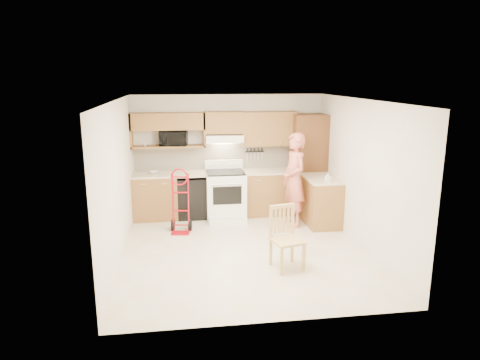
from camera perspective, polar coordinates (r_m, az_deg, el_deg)
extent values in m
cube|color=beige|center=(7.49, 0.53, -9.18)|extent=(4.00, 4.50, 0.02)
cube|color=white|center=(6.92, 0.58, 10.46)|extent=(4.00, 4.50, 0.02)
cube|color=silver|center=(9.29, -1.50, 3.39)|extent=(4.00, 0.02, 2.50)
cube|color=silver|center=(4.96, 4.41, -5.65)|extent=(4.00, 0.02, 2.50)
cube|color=silver|center=(7.09, -15.72, -0.27)|extent=(0.02, 4.50, 2.50)
cube|color=silver|center=(7.65, 15.62, 0.71)|extent=(0.02, 4.50, 2.50)
cube|color=beige|center=(9.28, -1.48, 3.06)|extent=(3.92, 0.03, 0.55)
cube|color=olive|center=(9.13, -10.96, -2.19)|extent=(0.90, 0.60, 0.90)
cube|color=black|center=(9.12, -6.25, -2.19)|extent=(0.60, 0.60, 0.85)
cube|color=olive|center=(9.30, 3.84, -1.68)|extent=(1.14, 0.60, 0.90)
cube|color=beige|center=(9.00, -9.19, 0.75)|extent=(1.50, 0.63, 0.04)
cube|color=beige|center=(9.19, 3.89, 1.15)|extent=(1.14, 0.63, 0.04)
cube|color=olive|center=(8.77, 10.48, -2.80)|extent=(0.60, 1.00, 0.90)
cube|color=beige|center=(8.66, 10.61, 0.19)|extent=(0.63, 1.00, 0.04)
cube|color=#5C3415|center=(9.36, 8.82, 2.06)|extent=(0.70, 0.60, 2.10)
cube|color=olive|center=(8.97, -9.43, 7.56)|extent=(1.50, 0.33, 0.34)
cube|color=olive|center=(9.03, -9.30, 4.34)|extent=(1.50, 0.33, 0.04)
cube|color=olive|center=(9.01, -2.16, 7.51)|extent=(0.76, 0.33, 0.44)
cube|color=olive|center=(9.17, 3.80, 6.71)|extent=(1.14, 0.33, 0.70)
cube|color=white|center=(8.99, -2.10, 5.50)|extent=(0.76, 0.46, 0.14)
imported|color=black|center=(9.01, -8.66, 5.45)|extent=(0.59, 0.43, 0.31)
imported|color=#CB6654|center=(8.48, 7.07, 0.00)|extent=(0.54, 0.73, 1.83)
imported|color=white|center=(8.32, 11.38, 0.36)|extent=(0.09, 0.09, 0.17)
imported|color=white|center=(9.00, -11.10, 0.97)|extent=(0.22, 0.22, 0.05)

